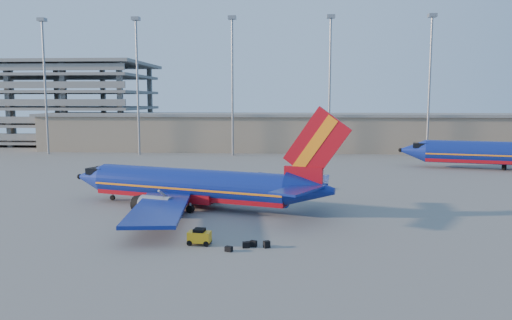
# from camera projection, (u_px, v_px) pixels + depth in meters

# --- Properties ---
(ground) EXTENTS (220.00, 220.00, 0.00)m
(ground) POSITION_uv_depth(u_px,v_px,m) (231.00, 199.00, 59.04)
(ground) COLOR slate
(ground) RESTS_ON ground
(terminal_building) EXTENTS (122.00, 16.00, 8.50)m
(terminal_building) POSITION_uv_depth(u_px,v_px,m) (303.00, 132.00, 115.31)
(terminal_building) COLOR gray
(terminal_building) RESTS_ON ground
(parking_garage) EXTENTS (62.00, 32.00, 21.40)m
(parking_garage) POSITION_uv_depth(u_px,v_px,m) (35.00, 99.00, 135.02)
(parking_garage) COLOR slate
(parking_garage) RESTS_ON ground
(light_mast_row) EXTENTS (101.60, 1.60, 28.65)m
(light_mast_row) POSITION_uv_depth(u_px,v_px,m) (281.00, 71.00, 102.15)
(light_mast_row) COLOR gray
(light_mast_row) RESTS_ON ground
(aircraft_main) EXTENTS (31.82, 30.11, 11.12)m
(aircraft_main) POSITION_uv_depth(u_px,v_px,m) (196.00, 186.00, 54.21)
(aircraft_main) COLOR navy
(aircraft_main) RESTS_ON ground
(aircraft_second) EXTENTS (36.17, 16.75, 12.46)m
(aircraft_second) POSITION_uv_depth(u_px,v_px,m) (511.00, 153.00, 82.77)
(aircraft_second) COLOR navy
(aircraft_second) RESTS_ON ground
(baggage_tug) EXTENTS (1.95, 1.30, 1.32)m
(baggage_tug) POSITION_uv_depth(u_px,v_px,m) (199.00, 236.00, 40.56)
(baggage_tug) COLOR #FAB116
(baggage_tug) RESTS_ON ground
(luggage_pile) EXTENTS (3.54, 1.91, 0.55)m
(luggage_pile) POSITION_uv_depth(u_px,v_px,m) (250.00, 245.00, 39.69)
(luggage_pile) COLOR black
(luggage_pile) RESTS_ON ground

